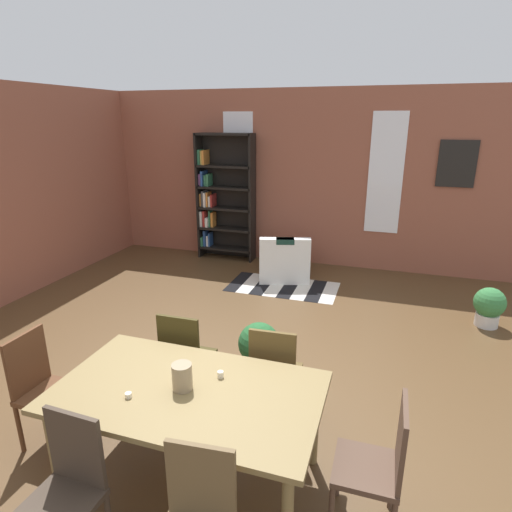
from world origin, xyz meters
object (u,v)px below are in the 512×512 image
(vase_on_table, at_px, (182,377))
(armchair_white, at_px, (284,262))
(dining_chair_near_left, at_px, (66,489))
(dining_table, at_px, (188,399))
(dining_chair_far_right, at_px, (275,372))
(bookshelf_tall, at_px, (222,198))
(dining_chair_far_left, at_px, (185,356))
(dining_chair_head_right, at_px, (379,463))
(potted_plant_corner, at_px, (259,346))
(dining_chair_head_left, at_px, (42,386))
(potted_plant_by_shelf, at_px, (489,306))

(vase_on_table, height_order, armchair_white, vase_on_table)
(dining_chair_near_left, bearing_deg, dining_table, 61.32)
(dining_chair_far_right, relative_size, bookshelf_tall, 0.42)
(dining_chair_far_left, height_order, dining_chair_far_right, same)
(dining_table, height_order, dining_chair_far_right, dining_chair_far_right)
(bookshelf_tall, bearing_deg, dining_chair_head_right, -58.33)
(armchair_white, height_order, potted_plant_corner, armchair_white)
(dining_chair_far_right, distance_m, potted_plant_corner, 0.82)
(dining_chair_head_left, xyz_separation_m, armchair_white, (0.90, 4.23, -0.23))
(dining_chair_head_right, relative_size, dining_chair_far_left, 1.00)
(dining_chair_head_right, height_order, dining_chair_near_left, same)
(vase_on_table, height_order, potted_plant_by_shelf, vase_on_table)
(dining_chair_far_left, xyz_separation_m, potted_plant_by_shelf, (2.92, 2.60, -0.24))
(dining_chair_far_right, xyz_separation_m, potted_plant_by_shelf, (2.09, 2.60, -0.24))
(dining_table, xyz_separation_m, dining_chair_far_left, (-0.41, 0.75, -0.17))
(dining_chair_head_right, height_order, armchair_white, dining_chair_head_right)
(dining_chair_near_left, xyz_separation_m, potted_plant_corner, (0.47, 2.20, -0.20))
(dining_chair_head_left, height_order, armchair_white, dining_chair_head_left)
(dining_chair_far_right, bearing_deg, dining_chair_near_left, -118.90)
(dining_chair_head_left, distance_m, potted_plant_by_shelf, 5.07)
(dining_table, height_order, armchair_white, dining_table)
(armchair_white, distance_m, potted_plant_corner, 2.82)
(dining_chair_far_left, height_order, potted_plant_by_shelf, dining_chair_far_left)
(dining_chair_head_right, bearing_deg, bookshelf_tall, 121.67)
(armchair_white, xyz_separation_m, potted_plant_by_shelf, (2.90, -0.89, -0.00))
(dining_chair_head_left, relative_size, dining_chair_far_right, 1.00)
(bookshelf_tall, bearing_deg, dining_chair_far_left, -72.17)
(dining_chair_far_left, height_order, armchair_white, dining_chair_far_left)
(dining_chair_head_right, relative_size, armchair_white, 0.96)
(dining_chair_far_left, height_order, bookshelf_tall, bookshelf_tall)
(dining_chair_far_right, bearing_deg, bookshelf_tall, 117.42)
(dining_chair_head_left, bearing_deg, bookshelf_tall, 95.44)
(dining_chair_far_right, relative_size, dining_chair_near_left, 1.00)
(dining_chair_far_left, relative_size, potted_plant_by_shelf, 1.86)
(bookshelf_tall, bearing_deg, potted_plant_by_shelf, -20.47)
(bookshelf_tall, bearing_deg, dining_chair_far_right, -62.58)
(armchair_white, relative_size, potted_plant_corner, 1.78)
(dining_chair_far_left, bearing_deg, bookshelf_tall, 107.83)
(dining_chair_head_right, xyz_separation_m, potted_plant_corner, (-1.23, 1.45, -0.20))
(dining_chair_far_left, bearing_deg, dining_chair_near_left, -89.95)
(dining_chair_head_right, relative_size, potted_plant_by_shelf, 1.86)
(vase_on_table, bearing_deg, potted_plant_by_shelf, 52.77)
(dining_chair_near_left, relative_size, armchair_white, 0.96)
(vase_on_table, height_order, dining_chair_near_left, vase_on_table)
(dining_table, height_order, dining_chair_near_left, dining_chair_near_left)
(dining_table, height_order, potted_plant_by_shelf, dining_table)
(vase_on_table, xyz_separation_m, bookshelf_tall, (-1.72, 4.94, 0.28))
(dining_chair_head_left, height_order, potted_plant_by_shelf, dining_chair_head_left)
(dining_chair_head_right, bearing_deg, dining_table, -179.98)
(dining_chair_far_right, relative_size, potted_plant_by_shelf, 1.86)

